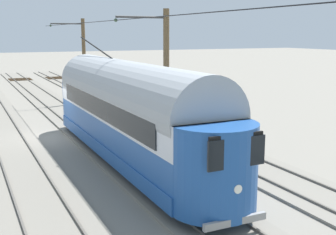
{
  "coord_description": "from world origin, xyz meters",
  "views": [
    {
      "loc": [
        4.1,
        22.75,
        5.43
      ],
      "look_at": [
        -3.11,
        7.64,
        2.18
      ],
      "focal_mm": 46.52,
      "sensor_mm": 36.0,
      "label": 1
    }
  ],
  "objects_px": {
    "switch_stand": "(147,98)",
    "vintage_streetcar": "(129,110)",
    "catenary_pole_foreground": "(83,60)",
    "catenary_pole_mid_near": "(165,77)"
  },
  "relations": [
    {
      "from": "vintage_streetcar",
      "to": "switch_stand",
      "type": "relative_size",
      "value": 13.1
    },
    {
      "from": "vintage_streetcar",
      "to": "catenary_pole_foreground",
      "type": "distance_m",
      "value": 16.43
    },
    {
      "from": "vintage_streetcar",
      "to": "catenary_pole_mid_near",
      "type": "xyz_separation_m",
      "value": [
        -2.34,
        -1.4,
        1.16
      ]
    },
    {
      "from": "catenary_pole_mid_near",
      "to": "switch_stand",
      "type": "xyz_separation_m",
      "value": [
        -3.71,
        -10.97,
        -2.72
      ]
    },
    {
      "from": "switch_stand",
      "to": "vintage_streetcar",
      "type": "bearing_deg",
      "value": 63.94
    },
    {
      "from": "catenary_pole_foreground",
      "to": "catenary_pole_mid_near",
      "type": "xyz_separation_m",
      "value": [
        0.0,
        14.82,
        0.0
      ]
    },
    {
      "from": "catenary_pole_foreground",
      "to": "catenary_pole_mid_near",
      "type": "distance_m",
      "value": 14.82
    },
    {
      "from": "catenary_pole_mid_near",
      "to": "catenary_pole_foreground",
      "type": "bearing_deg",
      "value": -90.0
    },
    {
      "from": "vintage_streetcar",
      "to": "catenary_pole_foreground",
      "type": "height_order",
      "value": "catenary_pole_foreground"
    },
    {
      "from": "vintage_streetcar",
      "to": "catenary_pole_mid_near",
      "type": "distance_m",
      "value": 2.97
    }
  ]
}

